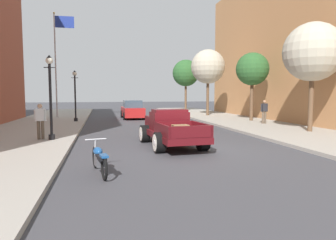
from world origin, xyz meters
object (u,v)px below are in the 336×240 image
object	(u,v)px
street_lamp_far	(75,92)
flagpole	(58,53)
car_background_red	(132,110)
street_tree_farthest	(186,73)
street_tree_second	(252,69)
street_tree_third	(208,67)
pedestrian_sidewalk_left	(40,119)
hotrod_truck_maroon	(170,128)
street_tree_nearest	(313,52)
street_lamp_near	(50,91)
pedestrian_sidewalk_right	(264,110)
motorcycle_parked	(99,159)

from	to	relation	value
street_lamp_far	flagpole	size ratio (longest dim) A/B	0.42
car_background_red	street_tree_farthest	distance (m)	12.19
street_tree_second	street_tree_farthest	xyz separation A→B (m)	(-1.35, 14.45, 0.60)
flagpole	street_tree_third	world-z (taller)	flagpole
pedestrian_sidewalk_left	street_tree_second	distance (m)	16.14
hotrod_truck_maroon	street_tree_nearest	bearing A→B (deg)	13.18
street_tree_nearest	street_tree_second	bearing A→B (deg)	89.68
street_tree_second	street_tree_farthest	world-z (taller)	street_tree_farthest
street_lamp_far	street_lamp_near	bearing A→B (deg)	-91.86
hotrod_truck_maroon	street_tree_second	distance (m)	12.84
pedestrian_sidewalk_right	street_tree_second	size ratio (longest dim) A/B	0.31
street_lamp_near	street_tree_third	size ratio (longest dim) A/B	0.61
car_background_red	street_tree_nearest	bearing A→B (deg)	-55.41
street_lamp_near	street_tree_third	world-z (taller)	street_tree_third
flagpole	street_tree_second	bearing A→B (deg)	-24.09
street_tree_farthest	street_tree_second	bearing A→B (deg)	-84.65
street_lamp_near	street_tree_nearest	distance (m)	13.83
hotrod_truck_maroon	motorcycle_parked	xyz separation A→B (m)	(-2.99, -4.32, -0.31)
flagpole	pedestrian_sidewalk_right	bearing A→B (deg)	-31.80
hotrod_truck_maroon	street_tree_nearest	xyz separation A→B (m)	(8.48, 1.98, 3.77)
pedestrian_sidewalk_right	street_tree_farthest	xyz separation A→B (m)	(-1.08, 16.89, 3.63)
pedestrian_sidewalk_left	street_tree_nearest	distance (m)	14.57
car_background_red	street_tree_second	size ratio (longest dim) A/B	0.82
motorcycle_parked	street_lamp_far	world-z (taller)	street_lamp_far
street_tree_third	street_tree_nearest	bearing A→B (deg)	-84.20
motorcycle_parked	street_tree_farthest	size ratio (longest dim) A/B	0.34
car_background_red	pedestrian_sidewalk_right	bearing A→B (deg)	-43.52
pedestrian_sidewalk_right	flagpole	size ratio (longest dim) A/B	0.18
pedestrian_sidewalk_right	street_lamp_near	size ratio (longest dim) A/B	0.43
pedestrian_sidewalk_left	street_tree_farthest	distance (m)	25.31
street_lamp_near	hotrod_truck_maroon	bearing A→B (deg)	-18.86
street_tree_second	street_tree_third	xyz separation A→B (m)	(-1.39, 6.28, 0.69)
hotrod_truck_maroon	pedestrian_sidewalk_right	xyz separation A→B (m)	(8.24, 6.57, 0.33)
street_lamp_near	street_tree_third	xyz separation A→B (m)	(12.31, 13.52, 2.42)
flagpole	street_tree_second	distance (m)	16.65
flagpole	hotrod_truck_maroon	bearing A→B (deg)	-67.27
motorcycle_parked	street_tree_farthest	world-z (taller)	street_tree_farthest
street_lamp_near	car_background_red	bearing A→B (deg)	68.91
street_tree_nearest	street_tree_second	distance (m)	7.04
street_tree_nearest	street_tree_second	xyz separation A→B (m)	(0.04, 7.02, -0.40)
flagpole	street_tree_third	distance (m)	13.77
hotrod_truck_maroon	street_tree_third	size ratio (longest dim) A/B	0.80
hotrod_truck_maroon	street_tree_farthest	size ratio (longest dim) A/B	0.81
pedestrian_sidewalk_left	pedestrian_sidewalk_right	xyz separation A→B (m)	(13.92, 4.61, 0.00)
street_tree_third	motorcycle_parked	bearing A→B (deg)	-117.28
pedestrian_sidewalk_right	street_lamp_near	world-z (taller)	street_lamp_near
flagpole	street_tree_farthest	world-z (taller)	flagpole
hotrod_truck_maroon	pedestrian_sidewalk_right	size ratio (longest dim) A/B	3.05
street_lamp_near	street_lamp_far	xyz separation A→B (m)	(0.31, 9.49, 0.00)
flagpole	street_tree_nearest	xyz separation A→B (m)	(15.08, -13.78, -1.25)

